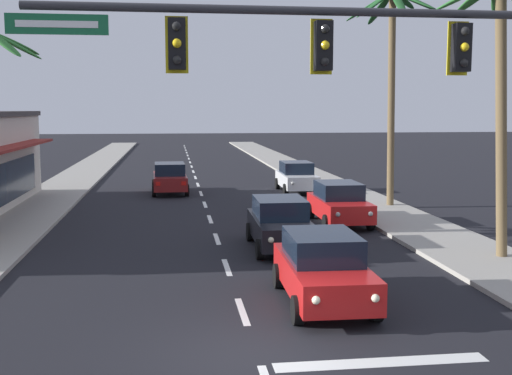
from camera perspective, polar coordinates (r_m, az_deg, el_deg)
The scene contains 12 objects.
ground_plane at distance 12.38m, azimuth 0.17°, elevation -14.85°, with size 220.00×220.00×0.00m, color black.
sidewalk_right at distance 33.06m, azimuth 8.96°, elevation -0.94°, with size 3.20×110.00×0.14m, color #9E998E.
sidewalk_left at distance 32.32m, azimuth -18.62°, elevation -1.41°, with size 3.20×110.00×0.14m, color #9E998E.
lane_markings at distance 32.00m, azimuth -3.90°, elevation -1.25°, with size 4.28×88.84×0.01m.
traffic_signal_mast at distance 12.83m, azimuth 13.89°, elevation 9.48°, with size 11.33×0.41×7.22m.
sedan_lead_at_stop_bar at distance 15.36m, azimuth 5.98°, elevation -7.18°, with size 2.01×4.48×1.68m.
sedan_third_in_queue at distance 21.13m, azimuth 2.18°, elevation -3.22°, with size 1.99×4.47×1.68m.
sedan_oncoming_far at distance 35.28m, azimuth -7.73°, elevation 0.86°, with size 2.05×4.49×1.68m.
sedan_parked_nearest_kerb at distance 35.60m, azimuth 3.65°, elevation 0.97°, with size 1.98×4.46×1.68m.
sedan_parked_mid_kerb at distance 25.86m, azimuth 7.45°, elevation -1.38°, with size 1.96×4.46×1.68m.
palm_right_second at distance 20.44m, azimuth 21.06°, elevation 11.26°, with size 3.69×4.00×8.66m.
palm_right_third at distance 30.35m, azimuth 12.11°, elevation 11.99°, with size 4.33×4.23×10.14m.
Camera 1 is at (-1.54, -11.38, 4.62)m, focal length 44.68 mm.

